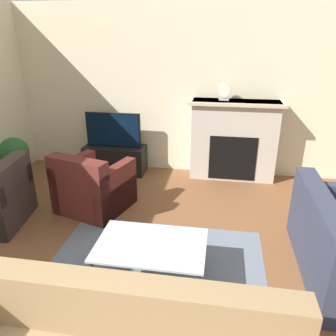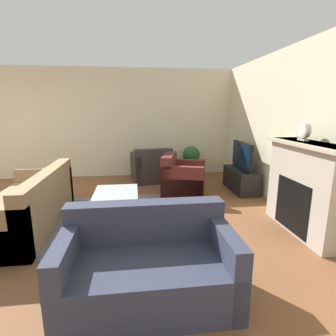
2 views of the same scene
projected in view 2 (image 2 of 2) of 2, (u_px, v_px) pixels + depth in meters
wall_back at (288, 131)px, 4.36m from camera, size 8.38×0.06×2.70m
wall_left at (135, 123)px, 6.68m from camera, size 0.06×8.00×2.70m
area_rug at (120, 218)px, 4.18m from camera, size 2.22×1.88×0.00m
fireplace at (306, 187)px, 3.59m from camera, size 1.46×0.43×1.27m
tv_stand at (241, 180)px, 5.57m from camera, size 1.03×0.42×0.46m
tv at (242, 156)px, 5.46m from camera, size 0.92×0.06×0.57m
couch_sectional at (27, 208)px, 3.84m from camera, size 2.14×0.95×0.82m
couch_loveseat at (148, 267)px, 2.38m from camera, size 0.86×1.53×0.82m
armchair_by_window at (151, 169)px, 6.31m from camera, size 0.97×0.98×0.82m
armchair_accent at (182, 180)px, 5.29m from camera, size 1.03×1.01×0.82m
coffee_table at (116, 196)px, 4.09m from camera, size 1.02×0.68×0.42m
potted_plant at (191, 158)px, 6.69m from camera, size 0.44×0.44×0.79m
mantel_clock at (304, 131)px, 3.61m from camera, size 0.22×0.07×0.25m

